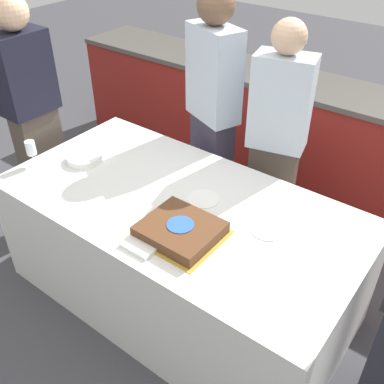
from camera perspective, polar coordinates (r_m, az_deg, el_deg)
name	(u,v)px	position (r m, az deg, el deg)	size (l,w,h in m)	color
ground_plane	(181,294)	(2.97, -1.45, -12.84)	(14.00, 14.00, 0.00)	#424247
back_counter	(301,136)	(3.80, 13.73, 6.88)	(4.40, 0.58, 0.92)	maroon
dining_table	(180,251)	(2.70, -1.57, -7.54)	(2.03, 1.05, 0.75)	white
cake	(180,230)	(2.22, -1.49, -4.85)	(0.41, 0.37, 0.07)	gold
plate_stack	(85,158)	(2.88, -13.47, 4.23)	(0.22, 0.22, 0.04)	white
wine_glass	(31,149)	(2.88, -19.79, 5.17)	(0.07, 0.07, 0.16)	white
side_plate_near_cake	(203,199)	(2.47, 1.46, -0.86)	(0.18, 0.18, 0.00)	white
side_plate_right_edge	(268,229)	(2.30, 9.58, -4.71)	(0.18, 0.18, 0.00)	white
utensil_pile	(138,247)	(2.17, -6.83, -6.98)	(0.17, 0.09, 0.02)	white
person_cutting_cake	(276,145)	(2.87, 10.60, 5.94)	(0.39, 0.28, 1.60)	#4C4238
person_seated_left	(34,118)	(3.21, -19.45, 8.81)	(0.22, 0.35, 1.67)	#4C4238
person_standing_back	(213,114)	(3.05, 2.65, 9.87)	(0.42, 0.33, 1.71)	#383347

